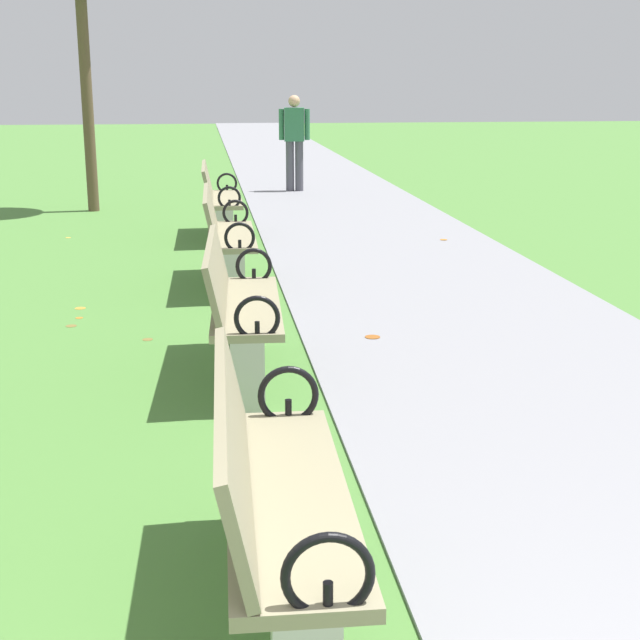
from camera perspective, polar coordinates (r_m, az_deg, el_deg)
The scene contains 7 objects.
paved_walkway at distance 18.62m, azimuth -0.78°, elevation 8.84°, with size 2.80×44.00×0.02m, color gray.
park_bench_2 at distance 3.39m, azimuth -2.93°, elevation -10.68°, with size 0.51×1.61×0.90m.
park_bench_3 at distance 6.11m, azimuth -5.06°, elevation 0.94°, with size 0.54×1.62×0.90m.
park_bench_4 at distance 8.83m, azimuth -5.84°, elevation 5.22°, with size 0.50×1.61×0.90m.
park_bench_5 at distance 11.53m, azimuth -6.25°, elevation 7.45°, with size 0.49×1.61×0.90m.
pedestrian_walking at distance 16.13m, azimuth -1.59°, elevation 11.18°, with size 0.53×0.26×1.62m.
scattered_leaves at distance 6.17m, azimuth -2.31°, elevation -3.44°, with size 5.26×12.85×0.02m.
Camera 1 is at (-0.73, -0.40, 1.94)m, focal length 51.85 mm.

